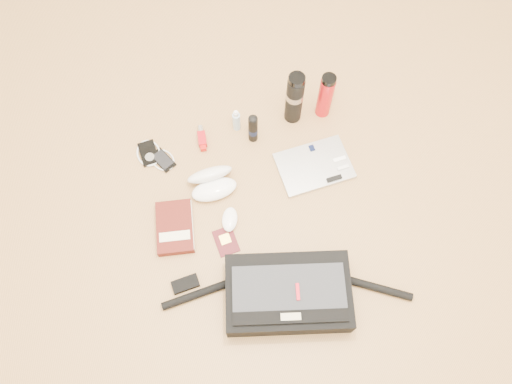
% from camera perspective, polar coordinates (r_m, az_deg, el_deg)
% --- Properties ---
extents(ground, '(4.00, 4.00, 0.00)m').
position_cam_1_polar(ground, '(1.97, 1.10, -3.92)').
color(ground, '#A67945').
rests_on(ground, ground).
extents(messenger_bag, '(0.89, 0.40, 0.13)m').
position_cam_1_polar(messenger_bag, '(1.84, 3.60, -11.52)').
color(messenger_bag, black).
rests_on(messenger_bag, ground).
extents(laptop, '(0.30, 0.21, 0.03)m').
position_cam_1_polar(laptop, '(2.08, 6.70, 2.97)').
color(laptop, '#B0B0B3').
rests_on(laptop, ground).
extents(book, '(0.18, 0.24, 0.04)m').
position_cam_1_polar(book, '(1.97, -9.21, -4.01)').
color(book, '#49120D').
rests_on(book, ground).
extents(passport, '(0.08, 0.11, 0.01)m').
position_cam_1_polar(passport, '(1.95, -3.46, -5.63)').
color(passport, '#460F13').
rests_on(passport, ground).
extents(mouse, '(0.10, 0.12, 0.03)m').
position_cam_1_polar(mouse, '(1.97, -3.02, -3.14)').
color(mouse, white).
rests_on(mouse, ground).
extents(sunglasses_case, '(0.19, 0.16, 0.11)m').
position_cam_1_polar(sunglasses_case, '(2.01, -5.04, 1.13)').
color(sunglasses_case, white).
rests_on(sunglasses_case, ground).
extents(ipod, '(0.10, 0.12, 0.01)m').
position_cam_1_polar(ipod, '(2.14, -12.18, 4.36)').
color(ipod, black).
rests_on(ipod, ground).
extents(phone, '(0.11, 0.12, 0.01)m').
position_cam_1_polar(phone, '(2.12, -10.59, 3.61)').
color(phone, black).
rests_on(phone, ground).
extents(inhaler, '(0.04, 0.12, 0.03)m').
position_cam_1_polar(inhaler, '(2.13, -6.19, 6.12)').
color(inhaler, '#A40E15').
rests_on(inhaler, ground).
extents(spray_bottle, '(0.04, 0.04, 0.13)m').
position_cam_1_polar(spray_bottle, '(2.12, -2.26, 8.14)').
color(spray_bottle, '#9EBED7').
rests_on(spray_bottle, ground).
extents(aerosol_can, '(0.05, 0.05, 0.17)m').
position_cam_1_polar(aerosol_can, '(2.07, -0.34, 7.29)').
color(aerosol_can, black).
rests_on(aerosol_can, ground).
extents(thermos_black, '(0.08, 0.08, 0.28)m').
position_cam_1_polar(thermos_black, '(2.08, 4.43, 10.66)').
color(thermos_black, black).
rests_on(thermos_black, ground).
extents(thermos_red, '(0.07, 0.07, 0.24)m').
position_cam_1_polar(thermos_red, '(2.13, 7.94, 10.85)').
color(thermos_red, red).
rests_on(thermos_red, ground).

